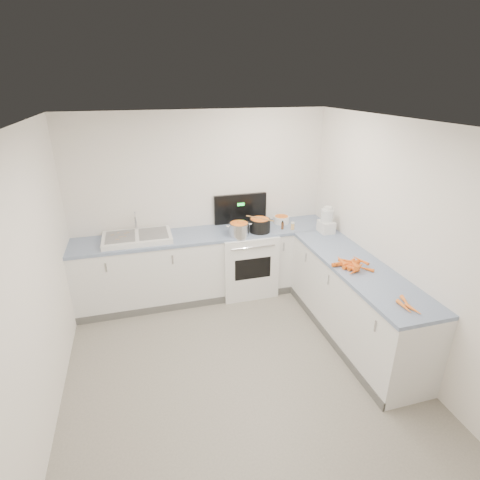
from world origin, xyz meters
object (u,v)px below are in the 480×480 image
object	(u,v)px
stove	(246,260)
black_pot	(260,226)
extract_bottle	(282,226)
steel_pot	(239,230)
spice_jar	(293,226)
mixing_bowl	(281,220)
food_processor	(327,221)
sink	(137,237)

from	to	relation	value
stove	black_pot	bearing A→B (deg)	-38.61
stove	extract_bottle	xyz separation A→B (m)	(0.49, -0.12, 0.51)
steel_pot	extract_bottle	world-z (taller)	steel_pot
steel_pot	spice_jar	bearing A→B (deg)	0.67
mixing_bowl	extract_bottle	world-z (taller)	mixing_bowl
black_pot	mixing_bowl	distance (m)	0.47
extract_bottle	black_pot	bearing A→B (deg)	-179.39
stove	mixing_bowl	distance (m)	0.77
extract_bottle	steel_pot	bearing A→B (deg)	-174.81
steel_pot	black_pot	distance (m)	0.31
mixing_bowl	extract_bottle	distance (m)	0.24
stove	extract_bottle	distance (m)	0.72
steel_pot	food_processor	bearing A→B (deg)	-10.12
sink	extract_bottle	size ratio (longest dim) A/B	8.96
stove	extract_bottle	world-z (taller)	stove
steel_pot	black_pot	world-z (taller)	black_pot
black_pot	spice_jar	world-z (taller)	black_pot
mixing_bowl	food_processor	world-z (taller)	food_processor
spice_jar	black_pot	bearing A→B (deg)	174.37
spice_jar	sink	bearing A→B (deg)	174.85
mixing_bowl	food_processor	xyz separation A→B (m)	(0.45, -0.49, 0.10)
black_pot	extract_bottle	world-z (taller)	black_pot
black_pot	extract_bottle	bearing A→B (deg)	0.61
steel_pot	food_processor	size ratio (longest dim) A/B	0.73
extract_bottle	food_processor	world-z (taller)	food_processor
sink	spice_jar	bearing A→B (deg)	-5.15
stove	food_processor	distance (m)	1.25
black_pot	mixing_bowl	size ratio (longest dim) A/B	1.26
stove	black_pot	size ratio (longest dim) A/B	4.86
black_pot	food_processor	xyz separation A→B (m)	(0.85, -0.26, 0.08)
food_processor	spice_jar	bearing A→B (deg)	151.17
steel_pot	black_pot	size ratio (longest dim) A/B	0.94
black_pot	food_processor	world-z (taller)	food_processor
sink	steel_pot	xyz separation A→B (m)	(1.30, -0.20, 0.04)
sink	food_processor	xyz separation A→B (m)	(2.46, -0.40, 0.12)
extract_bottle	sink	bearing A→B (deg)	175.95
sink	spice_jar	xyz separation A→B (m)	(2.07, -0.19, 0.01)
stove	steel_pot	size ratio (longest dim) A/B	5.18
mixing_bowl	spice_jar	xyz separation A→B (m)	(0.06, -0.28, -0.01)
mixing_bowl	food_processor	size ratio (longest dim) A/B	0.61
stove	sink	distance (m)	1.54
black_pot	food_processor	bearing A→B (deg)	-17.04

